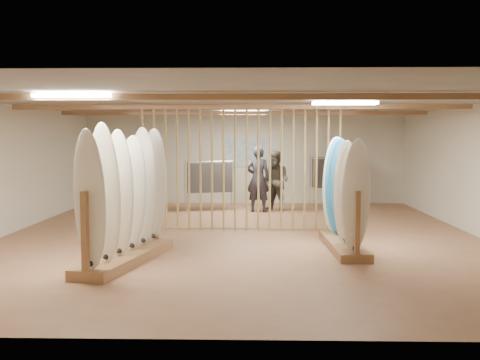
{
  "coord_description": "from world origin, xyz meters",
  "views": [
    {
      "loc": [
        0.3,
        -11.69,
        2.12
      ],
      "look_at": [
        0.0,
        0.0,
        1.2
      ],
      "focal_mm": 42.0,
      "sensor_mm": 36.0,
      "label": 1
    }
  ],
  "objects_px": {
    "shopper_a": "(258,175)",
    "shopper_b": "(276,177)",
    "rack_right": "(344,212)",
    "clothing_rack_a": "(210,178)",
    "clothing_rack_b": "(335,173)",
    "rack_left": "(126,217)"
  },
  "relations": [
    {
      "from": "shopper_a",
      "to": "shopper_b",
      "type": "xyz_separation_m",
      "value": [
        0.51,
        0.13,
        -0.08
      ]
    },
    {
      "from": "rack_right",
      "to": "shopper_a",
      "type": "relative_size",
      "value": 1.2
    },
    {
      "from": "rack_right",
      "to": "clothing_rack_a",
      "type": "relative_size",
      "value": 1.74
    },
    {
      "from": "clothing_rack_b",
      "to": "rack_right",
      "type": "bearing_deg",
      "value": -107.21
    },
    {
      "from": "clothing_rack_a",
      "to": "rack_left",
      "type": "bearing_deg",
      "value": -112.8
    },
    {
      "from": "clothing_rack_b",
      "to": "shopper_b",
      "type": "height_order",
      "value": "shopper_b"
    },
    {
      "from": "clothing_rack_a",
      "to": "shopper_b",
      "type": "distance_m",
      "value": 1.88
    },
    {
      "from": "clothing_rack_b",
      "to": "shopper_a",
      "type": "relative_size",
      "value": 0.73
    },
    {
      "from": "clothing_rack_b",
      "to": "shopper_a",
      "type": "xyz_separation_m",
      "value": [
        -2.35,
        -1.48,
        0.05
      ]
    },
    {
      "from": "rack_left",
      "to": "clothing_rack_b",
      "type": "height_order",
      "value": "rack_left"
    },
    {
      "from": "clothing_rack_a",
      "to": "shopper_b",
      "type": "height_order",
      "value": "shopper_b"
    },
    {
      "from": "clothing_rack_a",
      "to": "shopper_b",
      "type": "relative_size",
      "value": 0.75
    },
    {
      "from": "shopper_b",
      "to": "shopper_a",
      "type": "bearing_deg",
      "value": -127.52
    },
    {
      "from": "rack_left",
      "to": "shopper_a",
      "type": "bearing_deg",
      "value": 83.19
    },
    {
      "from": "rack_left",
      "to": "shopper_b",
      "type": "distance_m",
      "value": 7.07
    },
    {
      "from": "rack_left",
      "to": "shopper_a",
      "type": "distance_m",
      "value": 6.78
    },
    {
      "from": "clothing_rack_b",
      "to": "shopper_a",
      "type": "distance_m",
      "value": 2.77
    },
    {
      "from": "rack_right",
      "to": "clothing_rack_b",
      "type": "distance_m",
      "value": 6.69
    },
    {
      "from": "rack_left",
      "to": "clothing_rack_a",
      "type": "bearing_deg",
      "value": 94.99
    },
    {
      "from": "clothing_rack_b",
      "to": "shopper_b",
      "type": "relative_size",
      "value": 0.79
    },
    {
      "from": "rack_left",
      "to": "shopper_b",
      "type": "bearing_deg",
      "value": 79.66
    },
    {
      "from": "rack_right",
      "to": "shopper_a",
      "type": "bearing_deg",
      "value": 105.3
    }
  ]
}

